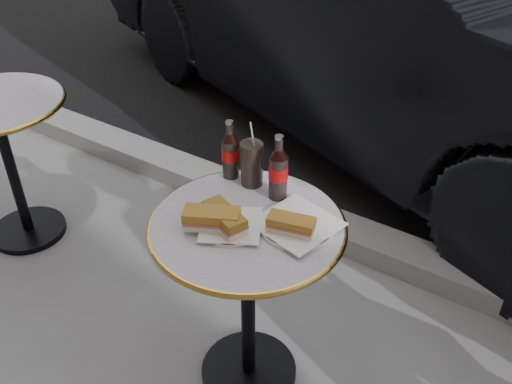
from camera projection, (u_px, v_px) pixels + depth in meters
The scene contains 13 objects.
ground at pixel (249, 373), 2.19m from camera, with size 80.00×80.00×0.00m, color gray.
curb at pixel (351, 237), 2.77m from camera, with size 40.00×0.20×0.12m, color gray.
bistro_table at pixel (248, 306), 1.97m from camera, with size 0.62×0.62×0.73m, color #BAB2C4, non-canonical shape.
bistro_table_second at pixel (12, 172), 2.67m from camera, with size 0.62×0.62×0.73m, color #BAB2C4, non-canonical shape.
plate_left at pixel (231, 226), 1.74m from camera, with size 0.19×0.19×0.01m, color silver.
plate_right at pixel (297, 226), 1.74m from camera, with size 0.23×0.23×0.01m, color white.
sandwich_left_a at pixel (212, 220), 1.71m from camera, with size 0.17×0.08×0.06m, color #AC752B.
sandwich_left_b at pixel (224, 219), 1.72m from camera, with size 0.16×0.07×0.06m, color olive.
sandwich_right at pixel (291, 225), 1.69m from camera, with size 0.14×0.07×0.05m, color #AD722B.
cola_bottle_left at pixel (230, 149), 1.92m from camera, with size 0.06×0.06×0.21m, color black, non-canonical shape.
cola_bottle_right at pixel (278, 167), 1.81m from camera, with size 0.06×0.06×0.23m, color black, non-canonical shape.
cola_glass at pixel (252, 164), 1.89m from camera, with size 0.08×0.08×0.16m, color black.
parked_car at pixel (401, 7), 3.32m from camera, with size 4.82×1.67×1.59m, color black.
Camera 1 is at (0.78, -1.14, 1.83)m, focal length 40.00 mm.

